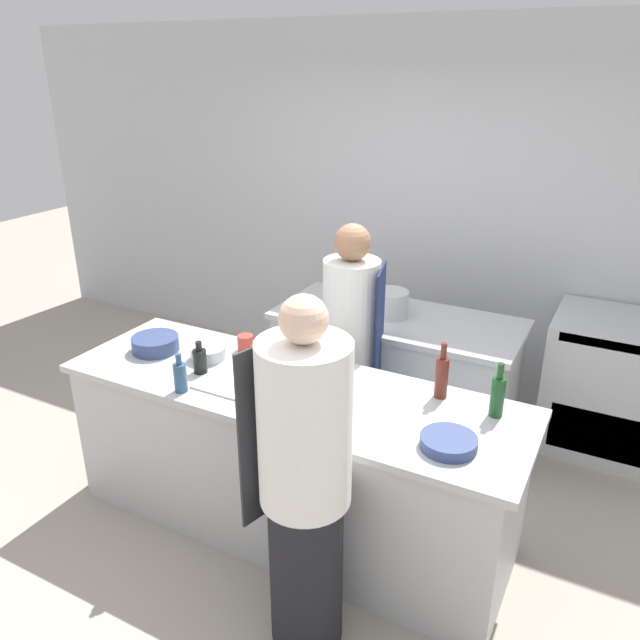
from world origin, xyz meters
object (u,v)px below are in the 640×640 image
Objects in this scene: oven_range at (620,386)px; bowl_mixing_large at (328,396)px; chef_at_prep_near at (305,485)px; bowl_prep_small at (155,344)px; bottle_cooking_oil at (200,360)px; stockpot at (390,303)px; chef_at_stove at (351,352)px; bottle_water at (331,411)px; bottle_wine at (180,376)px; cup at (245,343)px; bottle_vinegar at (498,395)px; bowl_ceramic_blue at (208,353)px; bottle_sauce at (343,365)px; bowl_wooden_salad at (449,442)px; bottle_olive_oil at (442,376)px.

oven_range is 2.24m from bowl_mixing_large.
chef_at_prep_near is 1.51m from bowl_prep_small.
bottle_cooking_oil is 1.40m from stockpot.
chef_at_prep_near reaches higher than chef_at_stove.
chef_at_stove is 0.77m from bowl_mixing_large.
bottle_water is (0.89, -0.16, 0.01)m from bottle_cooking_oil.
chef_at_stove reaches higher than bottle_water.
chef_at_stove is 7.58× the size of bottle_wine.
cup reaches higher than oven_range.
oven_range is 0.55× the size of chef_at_prep_near.
bowl_ceramic_blue is (-1.61, -0.15, -0.07)m from bottle_vinegar.
bottle_vinegar reaches higher than bottle_sauce.
chef_at_prep_near is at bearing -29.21° from bottle_cooking_oil.
bottle_vinegar is 2.95× the size of cup.
bottle_vinegar is 1.28× the size of bowl_mixing_large.
chef_at_prep_near is 7.70× the size of bowl_mixing_large.
bottle_cooking_oil is 0.67× the size of bowl_prep_small.
bottle_water is 0.25m from bowl_mixing_large.
bottle_water is at bearing -170.07° from bowl_wooden_salad.
bottle_olive_oil is 1.35× the size of bottle_water.
bowl_mixing_large is at bearing -82.37° from stockpot.
bottle_water is at bearing -124.98° from bottle_olive_oil.
chef_at_stove reaches higher than oven_range.
bowl_ceramic_blue is at bearing 171.47° from bowl_wooden_salad.
oven_range is 2.80m from bottle_cooking_oil.
bottle_vinegar reaches higher than bowl_wooden_salad.
bottle_sauce is 1.20× the size of bowl_mixing_large.
bottle_olive_oil is 1.07× the size of bottle_vinegar.
oven_range is at bearing 34.68° from bowl_prep_small.
cup is at bearing 28.22° from bowl_prep_small.
bowl_prep_small is at bearing -151.78° from cup.
bottle_water is at bearing -10.23° from bottle_cooking_oil.
bottle_olive_oil reaches higher than oven_range.
chef_at_prep_near is 0.96m from bottle_olive_oil.
bottle_olive_oil reaches higher than bottle_water.
bottle_wine is 0.39m from bowl_ceramic_blue.
oven_range is 2.04m from bowl_wooden_salad.
bottle_olive_oil is 0.63m from bottle_water.
stockpot is at bearing 69.22° from bottle_wine.
bottle_wine is at bearing -173.81° from bowl_wooden_salad.
bottle_wine reaches higher than bowl_wooden_salad.
bottle_olive_oil is 1.37× the size of bowl_mixing_large.
chef_at_stove is at bearing 54.67° from bottle_cooking_oil.
stockpot is at bearing 134.54° from bottle_vinegar.
bottle_cooking_oil is (-0.04, 0.22, -0.01)m from bottle_wine.
cup reaches higher than bowl_mixing_large.
bottle_cooking_oil reaches higher than cup.
chef_at_stove is at bearing -96.45° from stockpot.
bottle_water is 1.33m from bowl_prep_small.
bottle_cooking_oil is 0.72× the size of bowl_wooden_salad.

